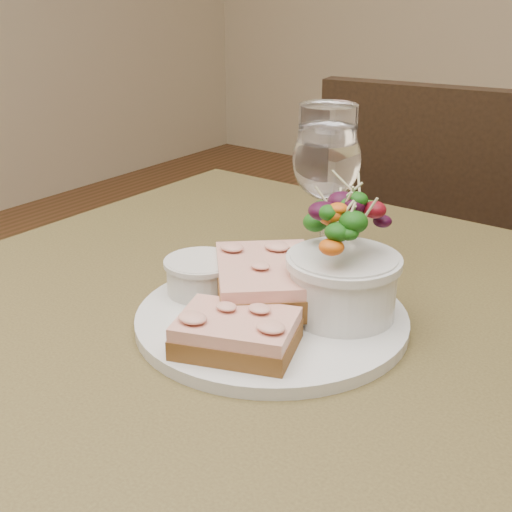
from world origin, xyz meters
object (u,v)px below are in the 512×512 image
Objects in this scene: dinner_plate at (272,319)px; sandwich_front at (237,333)px; cafe_table at (266,404)px; salad_bowl at (344,258)px; ramekin at (201,274)px; sandwich_back at (266,280)px; wine_glass at (327,164)px; chair_far at (441,371)px.

dinner_plate is 0.08m from sandwich_front.
cafe_table is 0.19m from salad_bowl.
cafe_table is 0.15m from ramekin.
ramekin reaches higher than cafe_table.
salad_bowl is (0.07, 0.02, 0.03)m from sandwich_back.
cafe_table is 0.27m from wine_glass.
sandwich_back reaches higher than ramekin.
salad_bowl is at bearing -50.99° from wine_glass.
sandwich_front is (0.03, -0.08, 0.13)m from cafe_table.
chair_far is at bearing 102.31° from salad_bowl.
ramekin is at bearing 124.86° from sandwich_front.
dinner_plate is (0.01, -0.01, 0.11)m from cafe_table.
cafe_table is at bearing 1.00° from sandwich_back.
sandwich_back is (-0.02, 0.02, 0.03)m from dinner_plate.
chair_far is 0.89m from sandwich_back.
chair_far is 5.14× the size of wine_glass.
wine_glass is (0.05, 0.15, 0.09)m from ramekin.
cafe_table is at bearing 87.36° from chair_far.
sandwich_back is (-0.03, 0.09, 0.01)m from sandwich_front.
chair_far reaches higher than sandwich_back.
dinner_plate is 0.19m from wine_glass.
salad_bowl is at bearing 92.89° from chair_far.
salad_bowl is at bearing 16.61° from ramekin.
sandwich_front is 1.75× the size of ramekin.
salad_bowl reaches higher than ramekin.
ramekin is at bearing -178.02° from dinner_plate.
dinner_plate is 0.04m from sandwich_back.
chair_far is at bearing 77.41° from sandwich_front.
sandwich_front is 0.10m from sandwich_back.
chair_far is 3.39× the size of dinner_plate.
dinner_plate is 2.09× the size of salad_bowl.
sandwich_back is at bearing 89.98° from sandwich_front.
sandwich_front reaches higher than dinner_plate.
ramekin is (-0.10, 0.07, 0.00)m from sandwich_front.
chair_far reaches higher than dinner_plate.
chair_far reaches higher than sandwich_front.
cafe_table is at bearing -154.95° from salad_bowl.
cafe_table is 6.30× the size of salad_bowl.
cafe_table is 11.34× the size of ramekin.
salad_bowl is (0.15, -0.71, 0.53)m from chair_far.
salad_bowl is (0.04, 0.11, 0.04)m from sandwich_front.
sandwich_front is at bearing -34.64° from ramekin.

